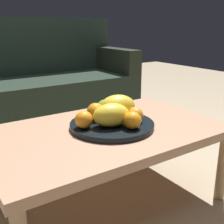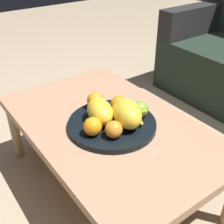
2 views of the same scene
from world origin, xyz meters
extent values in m
plane|color=tan|center=(0.00, 0.00, 0.00)|extent=(8.00, 8.00, 0.00)
cube|color=tan|center=(0.00, 0.00, 0.36)|extent=(1.06, 0.66, 0.04)
cylinder|color=tan|center=(0.49, -0.29, 0.17)|extent=(0.05, 0.05, 0.34)
cylinder|color=tan|center=(0.49, 0.29, 0.17)|extent=(0.05, 0.05, 0.34)
cube|color=#1E2B21|center=(0.15, 1.30, 0.20)|extent=(1.70, 0.70, 0.40)
cube|color=#1D2B24|center=(0.15, 1.58, 0.65)|extent=(1.70, 0.14, 0.50)
cube|color=black|center=(0.93, 1.30, 0.51)|extent=(0.14, 0.70, 0.22)
cylinder|color=black|center=(0.03, -0.01, 0.40)|extent=(0.39, 0.39, 0.03)
ellipsoid|color=yellow|center=(0.00, -0.05, 0.46)|extent=(0.19, 0.14, 0.10)
ellipsoid|color=yellow|center=(0.09, 0.03, 0.47)|extent=(0.19, 0.16, 0.11)
sphere|color=orange|center=(0.06, -0.12, 0.45)|extent=(0.08, 0.08, 0.08)
sphere|color=orange|center=(-0.01, 0.07, 0.45)|extent=(0.08, 0.08, 0.08)
sphere|color=orange|center=(0.12, -0.06, 0.45)|extent=(0.07, 0.07, 0.07)
sphere|color=orange|center=(-0.11, 0.00, 0.45)|extent=(0.08, 0.08, 0.08)
sphere|color=#6FA62E|center=(0.07, 0.12, 0.45)|extent=(0.07, 0.07, 0.07)
ellipsoid|color=yellow|center=(0.07, 0.06, 0.43)|extent=(0.09, 0.15, 0.03)
ellipsoid|color=yellow|center=(0.06, 0.06, 0.43)|extent=(0.14, 0.12, 0.03)
ellipsoid|color=gold|center=(0.07, 0.07, 0.43)|extent=(0.15, 0.04, 0.03)
ellipsoid|color=gold|center=(0.05, 0.09, 0.45)|extent=(0.15, 0.07, 0.03)
ellipsoid|color=gold|center=(0.05, 0.07, 0.45)|extent=(0.13, 0.13, 0.03)
camera|label=1|loc=(-0.65, -1.02, 0.84)|focal=45.29mm
camera|label=2|loc=(0.87, -0.62, 1.12)|focal=46.51mm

